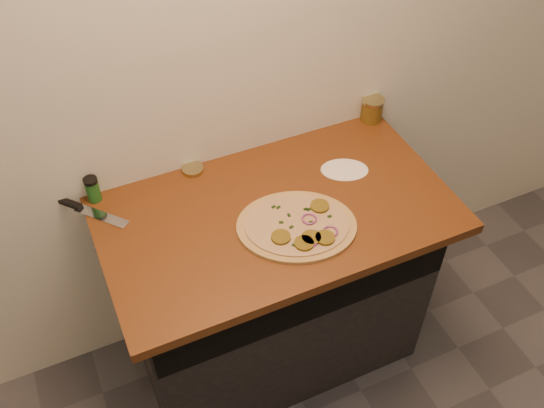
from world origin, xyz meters
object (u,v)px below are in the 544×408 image
salsa_jar (372,109)px  spice_shaker (93,189)px  chefs_knife (84,209)px  pizza (298,226)px

salsa_jar → spice_shaker: same height
chefs_knife → spice_shaker: size_ratio=2.50×
pizza → salsa_jar: 0.66m
spice_shaker → pizza: bearing=-35.2°
salsa_jar → spice_shaker: 1.10m
pizza → chefs_knife: size_ratio=2.10×
chefs_knife → salsa_jar: (1.15, 0.04, 0.04)m
pizza → salsa_jar: (0.52, 0.41, 0.04)m
salsa_jar → spice_shaker: size_ratio=1.01×
chefs_knife → salsa_jar: bearing=1.8°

